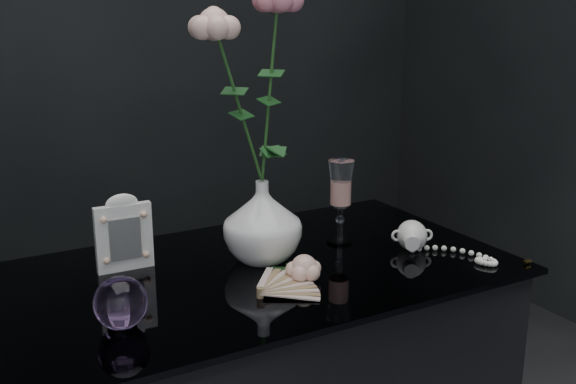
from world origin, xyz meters
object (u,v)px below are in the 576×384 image
pearl_jar (412,234)px  picture_frame (124,232)px  loose_rose (304,268)px  paperweight (121,303)px  vase (262,221)px  wine_glass (341,202)px

pearl_jar → picture_frame: bearing=-172.0°
picture_frame → pearl_jar: (0.57, -0.19, -0.04)m
picture_frame → loose_rose: size_ratio=1.02×
paperweight → loose_rose: paperweight is taller
vase → wine_glass: size_ratio=0.91×
loose_rose → picture_frame: bearing=141.9°
vase → wine_glass: 0.20m
paperweight → pearl_jar: (0.65, 0.06, -0.01)m
vase → picture_frame: (-0.26, 0.09, -0.01)m
vase → wine_glass: wine_glass is taller
picture_frame → loose_rose: bearing=-37.1°
vase → paperweight: vase is taller
vase → pearl_jar: bearing=-17.2°
pearl_jar → vase: bearing=-171.2°
picture_frame → loose_rose: 0.36m
loose_rose → pearl_jar: size_ratio=0.66×
picture_frame → pearl_jar: size_ratio=0.67×
wine_glass → paperweight: 0.57m
vase → wine_glass: bearing=4.4°
vase → loose_rose: vase is taller
wine_glass → picture_frame: bearing=170.9°
picture_frame → paperweight: size_ratio=1.79×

